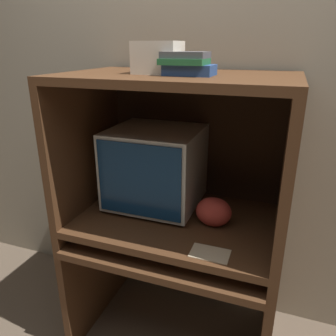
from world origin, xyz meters
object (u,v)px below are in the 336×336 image
(crt_monitor, at_px, (155,167))
(book_stack, at_px, (187,64))
(mouse, at_px, (194,256))
(keyboard, at_px, (135,242))
(snack_bag, at_px, (214,212))
(storage_box, at_px, (158,58))

(crt_monitor, relative_size, book_stack, 2.22)
(crt_monitor, distance_m, mouse, 0.50)
(mouse, bearing_deg, crt_monitor, 137.33)
(crt_monitor, height_order, book_stack, book_stack)
(keyboard, distance_m, snack_bag, 0.41)
(mouse, xyz_separation_m, storage_box, (-0.22, 0.14, 0.85))
(snack_bag, height_order, book_stack, book_stack)
(crt_monitor, height_order, snack_bag, crt_monitor)
(mouse, distance_m, storage_box, 0.89)
(keyboard, relative_size, storage_box, 2.51)
(keyboard, height_order, snack_bag, snack_bag)
(keyboard, distance_m, book_stack, 0.87)
(keyboard, xyz_separation_m, mouse, (0.31, -0.02, 0.00))
(keyboard, bearing_deg, snack_bag, 22.46)
(keyboard, xyz_separation_m, storage_box, (0.08, 0.12, 0.86))
(mouse, xyz_separation_m, book_stack, (-0.08, 0.10, 0.83))
(mouse, height_order, snack_bag, snack_bag)
(keyboard, distance_m, storage_box, 0.87)
(snack_bag, xyz_separation_m, storage_box, (-0.27, -0.02, 0.70))
(keyboard, height_order, book_stack, book_stack)
(mouse, height_order, book_stack, book_stack)
(mouse, xyz_separation_m, snack_bag, (0.05, 0.16, 0.16))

